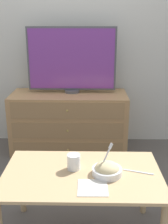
# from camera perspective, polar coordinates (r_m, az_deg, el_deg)

# --- Properties ---
(ground_plane) EXTENTS (12.00, 12.00, 0.00)m
(ground_plane) POSITION_cam_1_polar(r_m,az_deg,el_deg) (3.52, -3.39, -5.43)
(ground_plane) COLOR #56514C
(wall_back) EXTENTS (12.00, 0.05, 2.60)m
(wall_back) POSITION_cam_1_polar(r_m,az_deg,el_deg) (3.25, -3.80, 16.24)
(wall_back) COLOR silver
(wall_back) RESTS_ON ground_plane
(dresser) EXTENTS (1.25, 0.53, 0.65)m
(dresser) POSITION_cam_1_polar(r_m,az_deg,el_deg) (3.13, -3.02, -2.07)
(dresser) COLOR tan
(dresser) RESTS_ON ground_plane
(tv) EXTENTS (0.94, 0.16, 0.70)m
(tv) POSITION_cam_1_polar(r_m,az_deg,el_deg) (3.03, -2.51, 10.54)
(tv) COLOR #515156
(tv) RESTS_ON dresser
(coffee_table) EXTENTS (1.00, 0.61, 0.49)m
(coffee_table) POSITION_cam_1_polar(r_m,az_deg,el_deg) (1.84, -0.41, -14.05)
(coffee_table) COLOR tan
(coffee_table) RESTS_ON ground_plane
(takeout_bowl) EXTENTS (0.19, 0.19, 0.19)m
(takeout_bowl) POSITION_cam_1_polar(r_m,az_deg,el_deg) (1.78, 4.71, -11.60)
(takeout_bowl) COLOR silver
(takeout_bowl) RESTS_ON coffee_table
(drink_cup) EXTENTS (0.09, 0.09, 0.10)m
(drink_cup) POSITION_cam_1_polar(r_m,az_deg,el_deg) (1.83, -2.11, -10.26)
(drink_cup) COLOR beige
(drink_cup) RESTS_ON coffee_table
(napkin) EXTENTS (0.18, 0.18, 0.00)m
(napkin) POSITION_cam_1_polar(r_m,az_deg,el_deg) (1.67, 1.77, -15.11)
(napkin) COLOR silver
(napkin) RESTS_ON coffee_table
(knife) EXTENTS (0.19, 0.07, 0.01)m
(knife) POSITION_cam_1_polar(r_m,az_deg,el_deg) (1.85, 10.99, -11.86)
(knife) COLOR white
(knife) RESTS_ON coffee_table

